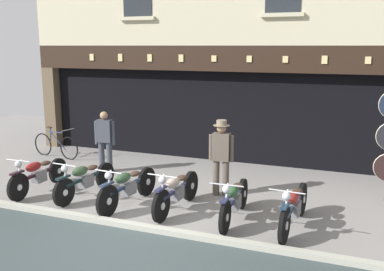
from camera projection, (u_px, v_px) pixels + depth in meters
ground at (95, 254)px, 7.18m from camera, size 23.76×22.00×0.18m
shop_facade at (233, 95)px, 14.12m from camera, size 12.06×4.42×6.40m
motorcycle_far_left at (38, 174)px, 10.05m from camera, size 0.62×1.98×0.90m
motorcycle_left at (85, 179)px, 9.71m from camera, size 0.62×1.99×0.90m
motorcycle_center_left at (128, 186)px, 9.16m from camera, size 0.62×2.05×0.92m
motorcycle_center at (176, 191)px, 8.88m from camera, size 0.62×1.99×0.92m
motorcycle_center_right at (234, 200)px, 8.38m from camera, size 0.62×1.97×0.90m
motorcycle_right at (294, 206)px, 8.00m from camera, size 0.62×2.09×0.93m
salesman_left at (105, 139)px, 11.55m from camera, size 0.55×0.28×1.62m
shopkeeper_center at (221, 154)px, 9.70m from camera, size 0.56×0.36×1.71m
advert_board_near at (136, 95)px, 13.58m from camera, size 0.74×0.03×0.92m
advert_board_far at (108, 94)px, 13.93m from camera, size 0.80×0.03×0.99m
leaning_bicycle at (56, 145)px, 13.19m from camera, size 1.77×0.50×0.94m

